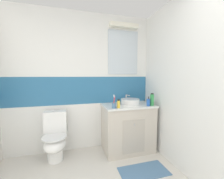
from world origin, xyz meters
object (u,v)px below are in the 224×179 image
toothbrush_cup (114,105)px  soap_dispenser (148,102)px  lotion_bottle_short (119,104)px  toilet (55,138)px  sink_basin (130,101)px  shampoo_bottle_tall (152,100)px

toothbrush_cup → soap_dispenser: toothbrush_cup is taller
soap_dispenser → lotion_bottle_short: bearing=-179.7°
toilet → soap_dispenser: size_ratio=4.84×
toilet → soap_dispenser: soap_dispenser is taller
soap_dispenser → lotion_bottle_short: (-0.54, -0.00, 0.00)m
toothbrush_cup → soap_dispenser: size_ratio=1.34×
toothbrush_cup → soap_dispenser: 0.62m
sink_basin → lotion_bottle_short: 0.39m
toilet → lotion_bottle_short: lotion_bottle_short is taller
toilet → lotion_bottle_short: bearing=-13.9°
toilet → toothbrush_cup: (0.93, -0.25, 0.54)m
lotion_bottle_short → shampoo_bottle_tall: (0.62, 0.02, 0.04)m
sink_basin → toothbrush_cup: toothbrush_cup is taller
toilet → shampoo_bottle_tall: (1.63, -0.23, 0.59)m
toothbrush_cup → shampoo_bottle_tall: (0.70, 0.02, 0.05)m
sink_basin → lotion_bottle_short: bearing=-142.1°
toilet → soap_dispenser: bearing=-9.0°
toothbrush_cup → soap_dispenser: bearing=0.1°
toothbrush_cup → shampoo_bottle_tall: size_ratio=1.01×
toilet → toothbrush_cup: size_ratio=3.61×
toilet → toothbrush_cup: toothbrush_cup is taller
shampoo_bottle_tall → soap_dispenser: bearing=-167.8°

